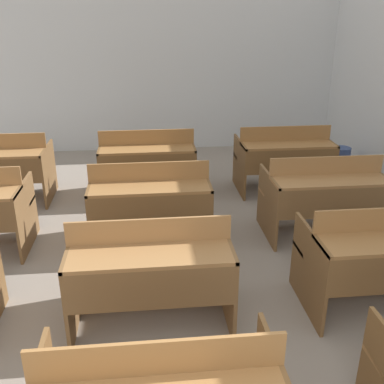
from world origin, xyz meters
name	(u,v)px	position (x,y,z in m)	size (l,w,h in m)	color
wall_back	(153,57)	(0.00, 7.44, 1.57)	(6.33, 0.06, 3.14)	silver
bench_second_center	(151,270)	(-0.17, 2.60, 0.47)	(1.21, 0.76, 0.89)	brown
bench_second_right	(384,256)	(1.68, 2.61, 0.47)	(1.21, 0.76, 0.89)	brown
bench_third_center	(150,201)	(-0.15, 3.91, 0.47)	(1.21, 0.76, 0.89)	brown
bench_third_right	(324,194)	(1.69, 3.91, 0.47)	(1.21, 0.76, 0.89)	brown
bench_back_center	(147,162)	(-0.16, 5.23, 0.47)	(1.21, 0.76, 0.89)	brown
bench_back_right	(284,157)	(1.66, 5.23, 0.47)	(1.21, 0.76, 0.89)	brown
wastepaper_bin	(340,159)	(2.77, 5.92, 0.18)	(0.28, 0.28, 0.37)	#33477A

